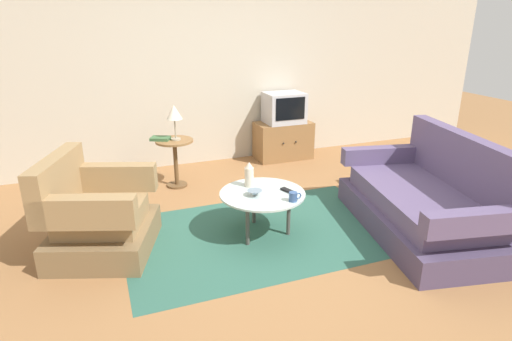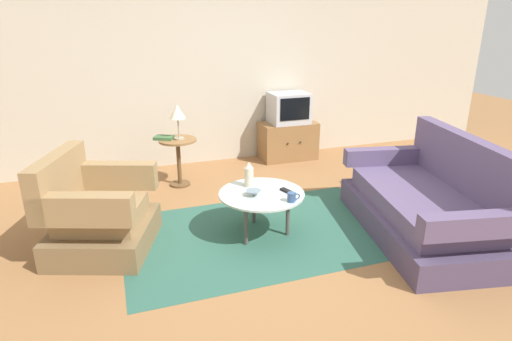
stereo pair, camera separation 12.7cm
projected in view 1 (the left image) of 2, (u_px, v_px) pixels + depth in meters
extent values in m
plane|color=olive|center=(278.00, 235.00, 4.04)|extent=(16.00, 16.00, 0.00)
cube|color=#BCB29E|center=(207.00, 64.00, 5.72)|extent=(9.00, 0.12, 2.70)
cube|color=#2D5B4C|center=(262.00, 233.00, 4.07)|extent=(2.55, 1.62, 0.00)
cube|color=brown|center=(105.00, 238.00, 3.75)|extent=(1.06, 1.11, 0.24)
cube|color=#93754C|center=(102.00, 216.00, 3.68)|extent=(0.83, 0.80, 0.18)
cube|color=#93754C|center=(58.00, 183.00, 3.57)|extent=(0.43, 0.88, 0.45)
cube|color=#93754C|center=(83.00, 212.00, 3.26)|extent=(0.81, 0.40, 0.25)
cube|color=#93754C|center=(112.00, 177.00, 3.96)|extent=(0.81, 0.40, 0.25)
cube|color=#4B3E5C|center=(418.00, 220.00, 4.08)|extent=(1.28, 1.94, 0.24)
cube|color=#5B4C70|center=(421.00, 200.00, 4.01)|extent=(1.09, 1.64, 0.18)
cube|color=#5B4C70|center=(466.00, 163.00, 3.96)|extent=(0.49, 1.78, 0.51)
cube|color=#5B4C70|center=(384.00, 155.00, 4.71)|extent=(0.95, 0.32, 0.18)
cube|color=#5B4C70|center=(482.00, 222.00, 3.19)|extent=(0.95, 0.32, 0.18)
cylinder|color=#B2C6C1|center=(262.00, 194.00, 3.93)|extent=(0.79, 0.79, 0.02)
cylinder|color=#4C4742|center=(254.00, 204.00, 4.22)|extent=(0.04, 0.04, 0.40)
cylinder|color=#4C4742|center=(248.00, 224.00, 3.81)|extent=(0.04, 0.04, 0.40)
cylinder|color=#4C4742|center=(289.00, 215.00, 3.99)|extent=(0.04, 0.04, 0.40)
cylinder|color=olive|center=(174.00, 141.00, 5.02)|extent=(0.44, 0.44, 0.02)
cylinder|color=brown|center=(176.00, 164.00, 5.12)|extent=(0.05, 0.05, 0.56)
cylinder|color=brown|center=(177.00, 185.00, 5.21)|extent=(0.24, 0.24, 0.02)
cube|color=olive|center=(283.00, 140.00, 6.15)|extent=(0.79, 0.42, 0.53)
sphere|color=black|center=(284.00, 143.00, 5.91)|extent=(0.02, 0.02, 0.02)
sphere|color=black|center=(296.00, 142.00, 5.98)|extent=(0.02, 0.02, 0.02)
cube|color=#B7B7BC|center=(284.00, 108.00, 5.99)|extent=(0.53, 0.42, 0.42)
cube|color=black|center=(291.00, 109.00, 5.79)|extent=(0.43, 0.01, 0.30)
cylinder|color=#9E937A|center=(176.00, 139.00, 5.02)|extent=(0.12, 0.12, 0.02)
cylinder|color=#9E937A|center=(175.00, 129.00, 4.98)|extent=(0.02, 0.02, 0.23)
cone|color=beige|center=(174.00, 112.00, 4.91)|extent=(0.18, 0.18, 0.16)
cylinder|color=beige|center=(249.00, 177.00, 4.05)|extent=(0.09, 0.09, 0.18)
cone|color=beige|center=(249.00, 165.00, 4.01)|extent=(0.08, 0.08, 0.06)
cylinder|color=#335184|center=(293.00, 197.00, 3.74)|extent=(0.07, 0.07, 0.08)
torus|color=#335184|center=(298.00, 196.00, 3.76)|extent=(0.06, 0.01, 0.06)
cone|color=slate|center=(255.00, 193.00, 3.86)|extent=(0.14, 0.14, 0.05)
cube|color=black|center=(289.00, 191.00, 3.94)|extent=(0.10, 0.18, 0.02)
cube|color=#3D663D|center=(160.00, 138.00, 5.01)|extent=(0.26, 0.23, 0.03)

